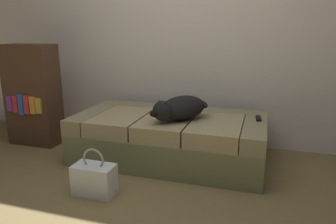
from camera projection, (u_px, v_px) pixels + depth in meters
ground_plane at (120, 223)px, 2.07m from camera, size 10.00×10.00×0.00m
back_wall at (187, 15)px, 3.34m from camera, size 6.40×0.10×2.80m
couch at (170, 138)px, 3.05m from camera, size 1.80×0.93×0.44m
dog_dark at (180, 108)px, 2.83m from camera, size 0.50×0.58×0.22m
tv_remote at (258, 118)px, 2.87m from camera, size 0.06×0.15×0.02m
handbag at (95, 179)px, 2.41m from camera, size 0.32×0.18×0.38m
bookshelf at (33, 95)px, 3.42m from camera, size 0.56×0.30×1.10m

